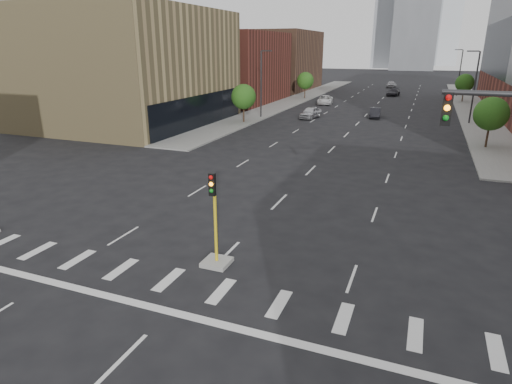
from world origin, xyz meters
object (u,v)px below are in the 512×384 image
Objects in this scene: car_near_left at (310,113)px; car_deep_right at (393,92)px; car_far_left at (325,100)px; car_distant at (391,84)px; median_traffic_signal at (216,245)px; car_mid_right at (375,113)px.

car_deep_right is at bearing 84.48° from car_near_left.
car_far_left reaches higher than car_deep_right.
car_deep_right is 19.72m from car_distant.
car_distant reaches higher than car_far_left.
car_mid_right is at bearing 88.17° from median_traffic_signal.
car_deep_right is (8.38, 34.49, -0.08)m from car_near_left.
median_traffic_signal is at bearing -89.66° from car_far_left.
car_far_left is (-1.59, 16.24, -0.07)m from car_near_left.
car_near_left is at bearing -160.26° from car_mid_right.
car_near_left reaches higher than car_deep_right.
median_traffic_signal reaches higher than car_mid_right.
car_far_left is 38.68m from car_distant.
median_traffic_signal is 77.58m from car_deep_right.
car_near_left is at bearing -97.22° from car_deep_right.
car_mid_right is at bearing -83.56° from car_deep_right.
car_near_left is at bearing -92.19° from car_far_left.
car_near_left is 9.22m from car_mid_right.
car_deep_right is at bearing 53.57° from car_far_left.
car_near_left is at bearing -96.09° from car_distant.
car_distant is at bearing 70.43° from car_far_left.
car_near_left is 0.90× the size of car_far_left.
median_traffic_signal is 46.95m from car_mid_right.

